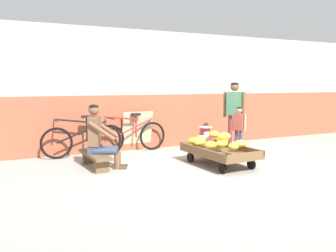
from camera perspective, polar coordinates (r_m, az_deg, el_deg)
name	(u,v)px	position (r m, az deg, el deg)	size (l,w,h in m)	color
ground_plane	(226,172)	(6.11, 9.49, -7.38)	(80.00, 80.00, 0.00)	#A39E93
back_wall	(161,90)	(8.29, -1.08, 5.89)	(16.00, 0.30, 2.70)	#A35138
banana_cart	(220,153)	(6.48, 8.47, -4.36)	(0.93, 1.49, 0.36)	brown
banana_pile	(217,140)	(6.49, 7.97, -2.36)	(0.90, 1.24, 0.26)	yellow
low_bench	(95,157)	(6.37, -11.87, -5.01)	(0.37, 1.12, 0.27)	brown
vendor_seated	(100,137)	(6.29, -11.16, -1.73)	(0.74, 0.62, 1.14)	brown
plastic_crate	(205,147)	(7.48, 6.13, -3.50)	(0.36, 0.28, 0.30)	red
weighing_scale	(206,133)	(7.43, 6.17, -1.20)	(0.30, 0.30, 0.29)	#28282D
bicycle_near_left	(82,140)	(7.36, -13.91, -2.24)	(1.66, 0.48, 0.86)	black
bicycle_far_left	(132,136)	(7.69, -5.95, -1.68)	(1.66, 0.48, 0.86)	black
sign_board	(137,131)	(7.91, -5.09, -0.80)	(0.70, 0.22, 0.88)	#C6B289
customer_adult	(234,108)	(7.93, 10.80, 2.85)	(0.36, 0.38, 1.53)	brown
customer_child	(239,125)	(7.48, 11.52, 0.11)	(0.21, 0.30, 1.02)	#38425B
shopping_bag	(223,153)	(7.08, 8.96, -4.39)	(0.18, 0.12, 0.24)	#3370B7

